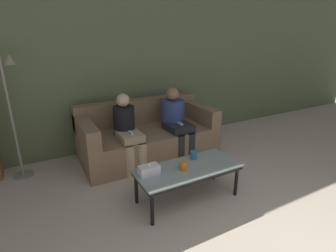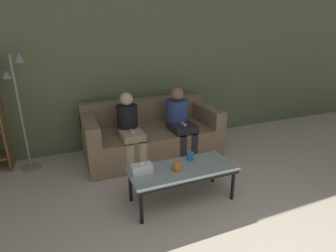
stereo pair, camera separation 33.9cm
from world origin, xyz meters
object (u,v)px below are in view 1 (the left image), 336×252
(couch, at_px, (147,136))
(seated_person_mid_left, at_px, (175,120))
(cup_near_right, at_px, (194,155))
(standing_lamp, at_px, (11,106))
(coffee_table, at_px, (188,171))
(cup_near_left, at_px, (183,166))
(tissue_box, at_px, (149,170))
(seated_person_left_end, at_px, (127,130))

(couch, bearing_deg, seated_person_mid_left, -27.54)
(cup_near_right, xyz_separation_m, standing_lamp, (-1.82, 1.36, 0.52))
(couch, height_order, coffee_table, couch)
(cup_near_right, bearing_deg, cup_near_left, -145.64)
(cup_near_left, bearing_deg, standing_lamp, 135.66)
(couch, distance_m, tissue_box, 1.37)
(coffee_table, distance_m, cup_near_left, 0.12)
(couch, relative_size, cup_near_left, 20.43)
(cup_near_left, distance_m, cup_near_right, 0.31)
(coffee_table, distance_m, tissue_box, 0.46)
(coffee_table, bearing_deg, tissue_box, 171.43)
(seated_person_mid_left, bearing_deg, couch, 152.46)
(coffee_table, bearing_deg, cup_near_right, 40.24)
(seated_person_left_end, xyz_separation_m, seated_person_mid_left, (0.79, 0.02, 0.02))
(seated_person_left_end, bearing_deg, coffee_table, -74.59)
(coffee_table, relative_size, standing_lamp, 0.75)
(seated_person_left_end, bearing_deg, cup_near_right, -63.19)
(cup_near_left, relative_size, standing_lamp, 0.06)
(standing_lamp, distance_m, seated_person_mid_left, 2.20)
(seated_person_left_end, relative_size, seated_person_mid_left, 0.99)
(coffee_table, bearing_deg, seated_person_mid_left, 66.53)
(couch, relative_size, cup_near_right, 21.45)
(standing_lamp, bearing_deg, cup_near_right, -36.77)
(couch, distance_m, seated_person_left_end, 0.52)
(tissue_box, bearing_deg, cup_near_left, -13.90)
(coffee_table, xyz_separation_m, standing_lamp, (-1.65, 1.51, 0.61))
(cup_near_right, relative_size, tissue_box, 0.43)
(cup_near_left, height_order, standing_lamp, standing_lamp)
(couch, xyz_separation_m, seated_person_left_end, (-0.39, -0.23, 0.25))
(cup_near_right, relative_size, seated_person_mid_left, 0.09)
(couch, xyz_separation_m, standing_lamp, (-1.74, 0.19, 0.67))
(seated_person_left_end, bearing_deg, seated_person_mid_left, 1.63)
(couch, xyz_separation_m, coffee_table, (-0.09, -1.32, 0.06))
(couch, bearing_deg, standing_lamp, 173.72)
(coffee_table, xyz_separation_m, cup_near_right, (0.18, 0.15, 0.09))
(coffee_table, height_order, cup_near_left, cup_near_left)
(standing_lamp, bearing_deg, coffee_table, -42.53)
(cup_near_left, height_order, cup_near_right, cup_near_left)
(tissue_box, relative_size, standing_lamp, 0.14)
(standing_lamp, bearing_deg, seated_person_mid_left, -10.53)
(cup_near_left, bearing_deg, seated_person_left_end, 101.36)
(seated_person_left_end, height_order, seated_person_mid_left, seated_person_mid_left)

